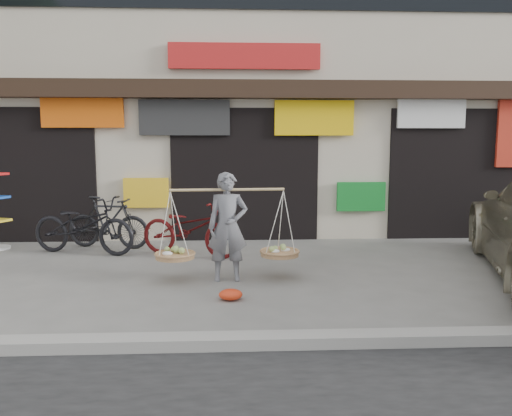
{
  "coord_description": "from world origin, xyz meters",
  "views": [
    {
      "loc": [
        -0.25,
        -6.71,
        2.0
      ],
      "look_at": [
        0.11,
        0.9,
        1.0
      ],
      "focal_mm": 35.0,
      "sensor_mm": 36.0,
      "label": 1
    }
  ],
  "objects_px": {
    "bike_0": "(83,225)",
    "street_vendor": "(228,231)",
    "bike_2": "(190,228)",
    "bike_1": "(108,222)"
  },
  "relations": [
    {
      "from": "bike_0",
      "to": "street_vendor",
      "type": "bearing_deg",
      "value": -108.98
    },
    {
      "from": "bike_0",
      "to": "bike_2",
      "type": "distance_m",
      "value": 1.96
    },
    {
      "from": "bike_1",
      "to": "street_vendor",
      "type": "bearing_deg",
      "value": -121.41
    },
    {
      "from": "street_vendor",
      "to": "bike_2",
      "type": "xyz_separation_m",
      "value": [
        -0.69,
        1.62,
        -0.23
      ]
    },
    {
      "from": "bike_1",
      "to": "bike_0",
      "type": "bearing_deg",
      "value": 160.64
    },
    {
      "from": "street_vendor",
      "to": "bike_2",
      "type": "bearing_deg",
      "value": 109.57
    },
    {
      "from": "street_vendor",
      "to": "bike_1",
      "type": "height_order",
      "value": "street_vendor"
    },
    {
      "from": "street_vendor",
      "to": "bike_2",
      "type": "distance_m",
      "value": 1.77
    },
    {
      "from": "bike_0",
      "to": "bike_2",
      "type": "height_order",
      "value": "bike_0"
    },
    {
      "from": "bike_2",
      "to": "bike_0",
      "type": "bearing_deg",
      "value": 105.51
    }
  ]
}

